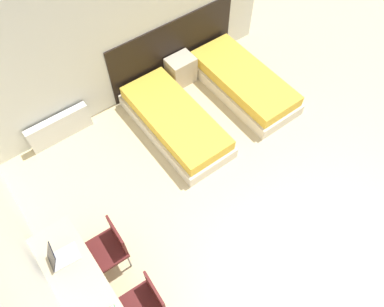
# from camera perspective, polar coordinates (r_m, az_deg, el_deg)

# --- Properties ---
(ground_plane) EXTENTS (20.00, 20.00, 0.00)m
(ground_plane) POSITION_cam_1_polar(r_m,az_deg,el_deg) (5.18, 16.63, -20.90)
(ground_plane) COLOR beige
(wall_back) EXTENTS (5.64, 0.05, 2.70)m
(wall_back) POSITION_cam_1_polar(r_m,az_deg,el_deg) (5.76, -12.05, 17.39)
(wall_back) COLOR silver
(wall_back) RESTS_ON ground_plane
(wall_left) EXTENTS (0.05, 5.20, 2.70)m
(wall_left) POSITION_cam_1_polar(r_m,az_deg,el_deg) (4.15, -25.60, -12.12)
(wall_left) COLOR silver
(wall_left) RESTS_ON ground_plane
(headboard_panel) EXTENTS (2.44, 0.03, 1.13)m
(headboard_panel) POSITION_cam_1_polar(r_m,az_deg,el_deg) (6.60, -2.88, 15.52)
(headboard_panel) COLOR black
(headboard_panel) RESTS_ON ground_plane
(bed_near_window) EXTENTS (0.90, 2.03, 0.41)m
(bed_near_window) POSITION_cam_1_polar(r_m,az_deg,el_deg) (5.98, -2.58, 4.84)
(bed_near_window) COLOR beige
(bed_near_window) RESTS_ON ground_plane
(bed_near_door) EXTENTS (0.90, 2.03, 0.41)m
(bed_near_door) POSITION_cam_1_polar(r_m,az_deg,el_deg) (6.60, 7.82, 10.68)
(bed_near_door) COLOR beige
(bed_near_door) RESTS_ON ground_plane
(nightstand) EXTENTS (0.47, 0.35, 0.51)m
(nightstand) POSITION_cam_1_polar(r_m,az_deg,el_deg) (6.68, -1.71, 12.59)
(nightstand) COLOR beige
(nightstand) RESTS_ON ground_plane
(radiator) EXTENTS (1.01, 0.12, 0.47)m
(radiator) POSITION_cam_1_polar(r_m,az_deg,el_deg) (6.21, -19.52, 3.73)
(radiator) COLOR silver
(radiator) RESTS_ON ground_plane
(desk) EXTENTS (0.52, 1.85, 0.76)m
(desk) POSITION_cam_1_polar(r_m,az_deg,el_deg) (4.55, -15.55, -20.26)
(desk) COLOR #C6B28E
(desk) RESTS_ON ground_plane
(chair_near_laptop) EXTENTS (0.47, 0.47, 0.84)m
(chair_near_laptop) POSITION_cam_1_polar(r_m,az_deg,el_deg) (4.78, -12.58, -13.71)
(chair_near_laptop) COLOR #511919
(chair_near_laptop) RESTS_ON ground_plane
(chair_near_notebook) EXTENTS (0.48, 0.48, 0.84)m
(chair_near_notebook) POSITION_cam_1_polar(r_m,az_deg,el_deg) (4.53, -7.19, -21.69)
(chair_near_notebook) COLOR #511919
(chair_near_notebook) RESTS_ON ground_plane
(laptop) EXTENTS (0.34, 0.25, 0.32)m
(laptop) POSITION_cam_1_polar(r_m,az_deg,el_deg) (4.51, -19.49, -14.64)
(laptop) COLOR silver
(laptop) RESTS_ON desk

